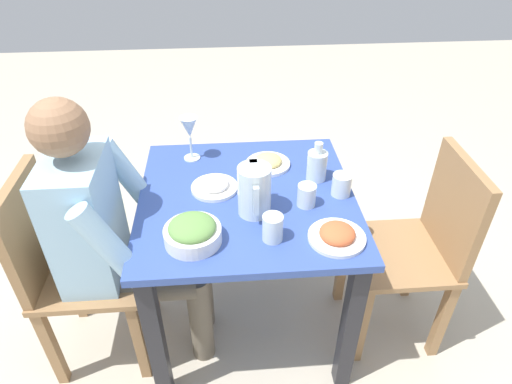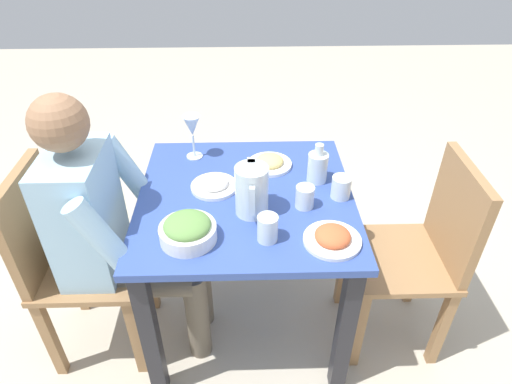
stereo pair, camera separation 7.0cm
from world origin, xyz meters
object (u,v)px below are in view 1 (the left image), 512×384
Objects in this scene: water_glass_near_left at (273,228)px; water_glass_center at (307,195)px; wine_glass at (189,129)px; oil_carafe at (317,167)px; plate_yoghurt at (214,186)px; chair_near at (68,264)px; water_pitcher at (254,191)px; plate_rice_curry at (337,235)px; plate_fries at (268,162)px; salad_bowl at (193,232)px; dining_table at (247,221)px; chair_far at (421,243)px; water_glass_near_right at (342,185)px; diner_near at (115,232)px.

water_glass_near_left reaches higher than water_glass_center.
wine_glass is at bearing -129.87° from water_glass_center.
plate_yoghurt is at bearing -84.14° from oil_carafe.
water_pitcher is at bearing 89.63° from chair_near.
plate_rice_curry reaches higher than plate_yoghurt.
plate_yoghurt is at bearing -136.95° from water_pitcher.
plate_yoghurt is (-0.15, 0.58, 0.23)m from chair_near.
plate_rice_curry is at bearing 21.02° from plate_fries.
oil_carafe is at bearing 157.77° from water_glass_center.
plate_yoghurt is (0.16, -0.23, -0.00)m from plate_fries.
water_glass_center is (-0.17, 0.41, 0.00)m from salad_bowl.
dining_table is 0.32m from water_glass_near_left.
water_glass_near_left is at bearing 28.14° from wine_glass.
oil_carafe is (-0.20, 0.27, -0.04)m from water_pitcher.
chair_far reaches higher than dining_table.
water_glass_near_right is 0.45× the size of wine_glass.
water_pitcher is (0.10, 0.02, 0.23)m from dining_table.
water_pitcher is 0.97× the size of plate_rice_curry.
dining_table is 9.48× the size of water_glass_near_right.
plate_rice_curry is 2.29× the size of water_glass_center.
water_pitcher reaches higher than chair_far.
chair_near is at bearing -101.43° from water_glass_near_left.
dining_table is 0.71m from chair_near.
chair_near is at bearing -85.74° from water_glass_near_right.
water_pitcher is at bearing -14.66° from plate_fries.
diner_near is 13.48× the size of water_glass_near_right.
water_glass_near_right is at bearing 163.99° from plate_rice_curry.
water_pitcher is 1.04× the size of plate_yoghurt.
chair_near is 0.79m from water_pitcher.
plate_yoghurt is at bearing -112.50° from dining_table.
chair_far is 0.43m from water_glass_near_right.
plate_yoghurt is 0.37m from water_glass_center.
plate_rice_curry is 1.19× the size of oil_carafe.
water_glass_center is at bearing 70.63° from dining_table.
plate_fries is 1.94× the size of water_glass_near_left.
plate_rice_curry reaches higher than dining_table.
wine_glass is at bearing 144.64° from diner_near.
plate_fries is 0.22m from oil_carafe.
salad_bowl is at bearing -67.78° from water_glass_near_right.
wine_glass is at bearing -177.42° from salad_bowl.
water_glass_near_left is at bearing 78.57° from chair_near.
water_glass_center is at bearing -160.29° from plate_rice_curry.
chair_far is at bearing 82.38° from dining_table.
water_glass_near_left is 0.41m from oil_carafe.
chair_near reaches higher than water_glass_near_right.
water_glass_center is at bearing 21.92° from plate_fries.
diner_near reaches higher than plate_fries.
diner_near is 0.82m from oil_carafe.
dining_table is 0.94× the size of chair_near.
water_pitcher reaches higher than water_glass_center.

